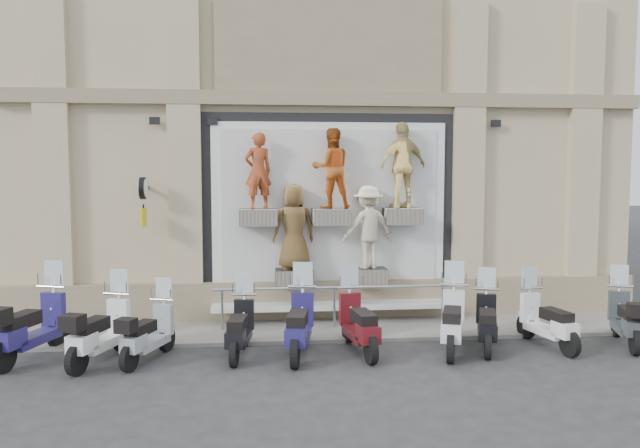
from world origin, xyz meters
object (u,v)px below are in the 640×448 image
Objects in this scene: clock_sign_bracket at (143,195)px; scooter_h at (487,311)px; scooter_g at (453,309)px; guard_rail at (334,308)px; scooter_f at (359,311)px; scooter_c at (148,322)px; scooter_a at (31,313)px; scooter_e at (299,312)px; scooter_d at (240,317)px; scooter_i at (548,310)px; scooter_j at (626,308)px; scooter_b at (100,319)px.

scooter_h is (6.54, -2.10, -2.08)m from clock_sign_bracket.
guard_rail is at bearing 158.32° from scooter_g.
scooter_c is at bearing 173.62° from scooter_f.
scooter_f reaches higher than scooter_c.
scooter_a is 4.68m from scooter_e.
scooter_i reaches higher than scooter_d.
scooter_d is 7.25m from scooter_j.
scooter_g is 1.11× the size of scooter_i.
scooter_e is 1.12× the size of scooter_i.
guard_rail is 2.90× the size of scooter_d.
guard_rail is 3.89m from scooter_c.
scooter_d is at bearing -139.77° from guard_rail.
scooter_i is (9.33, -0.17, -0.11)m from scooter_a.
scooter_e is at bearing 176.20° from scooter_f.
scooter_h is 1.01× the size of scooter_i.
guard_rail is at bearing 47.67° from scooter_c.
guard_rail is 4.15m from scooter_i.
scooter_f is (3.71, 0.11, 0.08)m from scooter_c.
scooter_c is 0.97× the size of scooter_d.
clock_sign_bracket reaches higher than scooter_d.
guard_rail is 4.63m from scooter_b.
scooter_c is at bearing -167.63° from scooter_d.
scooter_g reaches higher than guard_rail.
scooter_e is 4.66m from scooter_i.
scooter_a is at bearing -129.93° from clock_sign_bracket.
scooter_d is at bearing -46.04° from clock_sign_bracket.
scooter_j is at bearing 6.97° from scooter_d.
scooter_b reaches higher than scooter_h.
scooter_a is 1.21× the size of scooter_c.
scooter_i is at bearing 10.75° from scooter_e.
scooter_h is at bearing 11.00° from scooter_e.
scooter_f is at bearing -26.88° from clock_sign_bracket.
scooter_b is (-4.27, -1.77, 0.30)m from guard_rail.
scooter_a is 10.87m from scooter_j.
guard_rail is at bearing 41.66° from scooter_b.
scooter_c is 0.96× the size of scooter_i.
scooter_a reaches higher than scooter_b.
scooter_a is 7.48m from scooter_g.
scooter_i is at bearing -8.06° from scooter_f.
clock_sign_bracket is 0.60× the size of scooter_c.
scooter_e is at bearing -160.07° from scooter_h.
scooter_d is at bearing 168.61° from scooter_i.
clock_sign_bracket reaches higher than scooter_h.
scooter_g is at bearing -20.50° from clock_sign_bracket.
scooter_i is (3.57, 0.00, -0.05)m from scooter_f.
scooter_d is (-1.90, -1.61, 0.24)m from guard_rail.
scooter_b is at bearing -159.93° from scooter_g.
scooter_g is at bearing -11.13° from scooter_f.
scooter_f reaches higher than scooter_h.
scooter_j reaches higher than scooter_d.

